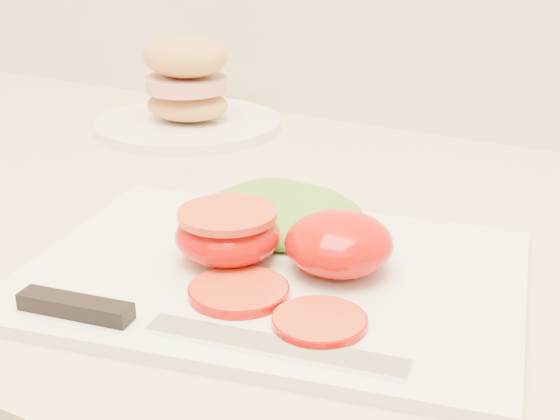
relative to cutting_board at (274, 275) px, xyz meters
The scene contains 8 objects.
cutting_board is the anchor object (origin of this frame).
tomato_half_dome 0.06m from the cutting_board, 27.10° to the left, with size 0.08×0.08×0.04m, color #B60400.
tomato_half_cut 0.05m from the cutting_board, behind, with size 0.08×0.08×0.04m.
tomato_slice_0 0.05m from the cutting_board, 91.34° to the right, with size 0.07×0.07×0.01m, color #D14D22.
tomato_slice_1 0.09m from the cutting_board, 40.25° to the right, with size 0.06×0.06×0.01m, color #D14D22.
lettuce_leaf_0 0.08m from the cutting_board, 113.18° to the left, with size 0.15×0.10×0.03m, color #64AD2E.
knife 0.12m from the cutting_board, 104.40° to the right, with size 0.27×0.07×0.01m.
sandwich_plate 0.43m from the cutting_board, 134.03° to the left, with size 0.23×0.23×0.11m.
Camera 1 is at (-0.18, 1.10, 1.20)m, focal length 50.00 mm.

